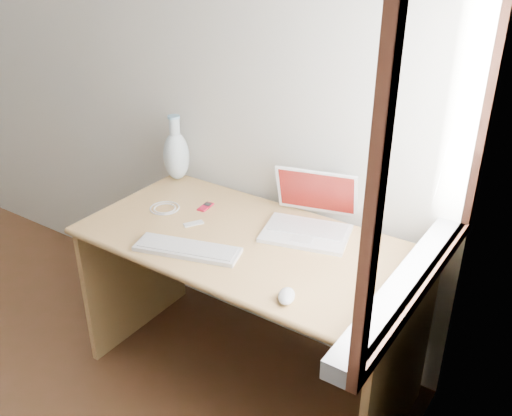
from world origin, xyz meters
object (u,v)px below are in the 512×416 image
Objects in this scene: laptop at (312,219)px; vase at (176,154)px; external_keyboard at (187,249)px; desk at (260,273)px.

vase is (-0.77, 0.08, 0.08)m from laptop.
external_keyboard is 1.33× the size of vase.
laptop is 1.22× the size of vase.
laptop is 0.51m from external_keyboard.
external_keyboard is (-0.31, -0.40, -0.04)m from laptop.
vase is (-0.61, 0.20, 0.33)m from desk.
vase is at bearing 117.16° from external_keyboard.
laptop reaches higher than external_keyboard.
desk is at bearing -18.57° from vase.
laptop is at bearing 35.34° from external_keyboard.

